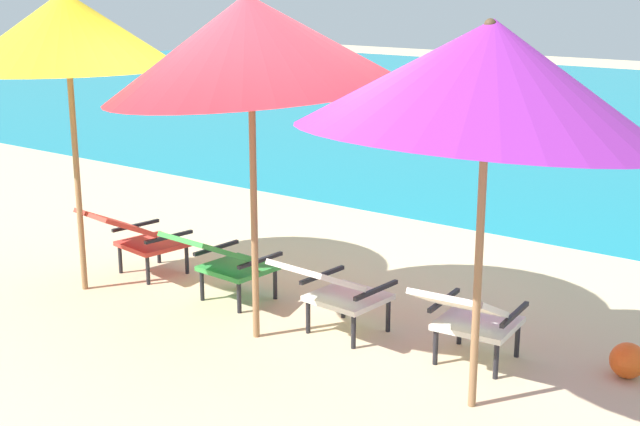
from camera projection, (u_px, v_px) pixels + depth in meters
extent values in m
plane|color=#CCB78E|center=(503.00, 213.00, 10.11)|extent=(40.00, 40.00, 0.00)
cube|color=red|center=(153.00, 244.00, 7.98)|extent=(0.59, 0.57, 0.04)
cube|color=red|center=(116.00, 223.00, 7.67)|extent=(0.59, 0.59, 0.27)
cylinder|color=black|center=(159.00, 250.00, 8.32)|extent=(0.04, 0.04, 0.26)
cylinder|color=black|center=(187.00, 260.00, 8.02)|extent=(0.04, 0.04, 0.26)
cylinder|color=black|center=(120.00, 259.00, 8.03)|extent=(0.04, 0.04, 0.26)
cylinder|color=black|center=(148.00, 270.00, 7.73)|extent=(0.04, 0.04, 0.26)
cube|color=black|center=(136.00, 225.00, 8.13)|extent=(0.10, 0.50, 0.03)
cube|color=black|center=(169.00, 237.00, 7.78)|extent=(0.10, 0.50, 0.03)
cube|color=#338E3D|center=(238.00, 268.00, 7.33)|extent=(0.55, 0.53, 0.04)
cube|color=#338E3D|center=(204.00, 247.00, 6.99)|extent=(0.55, 0.55, 0.27)
cylinder|color=black|center=(238.00, 273.00, 7.66)|extent=(0.04, 0.04, 0.26)
cylinder|color=black|center=(275.00, 284.00, 7.38)|extent=(0.04, 0.04, 0.26)
cylinder|color=black|center=(202.00, 285.00, 7.35)|extent=(0.04, 0.04, 0.26)
cylinder|color=black|center=(239.00, 298.00, 7.07)|extent=(0.04, 0.04, 0.26)
cube|color=black|center=(216.00, 248.00, 7.46)|extent=(0.06, 0.50, 0.03)
cube|color=black|center=(260.00, 260.00, 7.13)|extent=(0.06, 0.50, 0.03)
cube|color=silver|center=(348.00, 297.00, 6.65)|extent=(0.55, 0.54, 0.04)
cube|color=silver|center=(316.00, 276.00, 6.31)|extent=(0.55, 0.55, 0.27)
cylinder|color=black|center=(343.00, 302.00, 6.98)|extent=(0.04, 0.04, 0.26)
cylinder|color=black|center=(388.00, 315.00, 6.70)|extent=(0.04, 0.04, 0.26)
cylinder|color=black|center=(308.00, 317.00, 6.67)|extent=(0.04, 0.04, 0.26)
cylinder|color=black|center=(353.00, 332.00, 6.39)|extent=(0.04, 0.04, 0.26)
cube|color=black|center=(322.00, 275.00, 6.78)|extent=(0.06, 0.50, 0.03)
cube|color=black|center=(376.00, 290.00, 6.45)|extent=(0.06, 0.50, 0.03)
cube|color=silver|center=(478.00, 323.00, 6.15)|extent=(0.56, 0.54, 0.04)
cube|color=silver|center=(458.00, 303.00, 5.78)|extent=(0.56, 0.56, 0.27)
cylinder|color=black|center=(459.00, 327.00, 6.48)|extent=(0.04, 0.04, 0.26)
cylinder|color=black|center=(517.00, 340.00, 6.25)|extent=(0.04, 0.04, 0.26)
cylinder|color=black|center=(436.00, 347.00, 6.13)|extent=(0.04, 0.04, 0.26)
cylinder|color=black|center=(496.00, 361.00, 5.91)|extent=(0.04, 0.04, 0.26)
cube|color=black|center=(444.00, 300.00, 6.25)|extent=(0.07, 0.50, 0.03)
cube|color=black|center=(515.00, 314.00, 5.99)|extent=(0.07, 0.50, 0.03)
cylinder|color=olive|center=(77.00, 181.00, 7.41)|extent=(0.05, 0.05, 1.92)
cone|color=yellow|center=(66.00, 30.00, 7.09)|extent=(2.39, 2.38, 0.68)
cylinder|color=olive|center=(254.00, 216.00, 6.40)|extent=(0.05, 0.05, 1.87)
cone|color=red|center=(251.00, 43.00, 6.08)|extent=(2.86, 2.84, 0.83)
cylinder|color=olive|center=(478.00, 274.00, 5.34)|extent=(0.05, 0.05, 1.75)
cone|color=purple|center=(488.00, 79.00, 5.04)|extent=(2.65, 2.69, 0.89)
sphere|color=#4C3823|center=(490.00, 24.00, 4.96)|extent=(0.07, 0.07, 0.07)
sphere|color=#EA5619|center=(628.00, 360.00, 5.93)|extent=(0.24, 0.24, 0.24)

